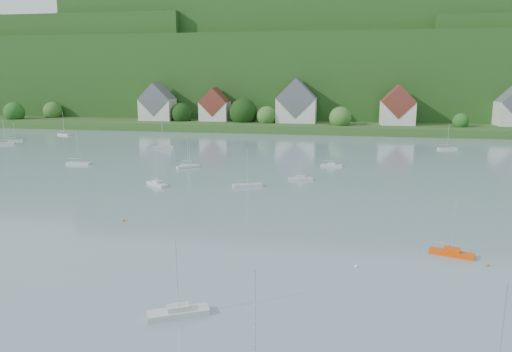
{
  "coord_description": "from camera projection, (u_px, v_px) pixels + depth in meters",
  "views": [
    {
      "loc": [
        24.12,
        -9.44,
        22.28
      ],
      "look_at": [
        8.7,
        75.0,
        4.0
      ],
      "focal_mm": 33.45,
      "sensor_mm": 36.0,
      "label": 1
    }
  ],
  "objects": [
    {
      "name": "far_shore_strip",
      "position": [
        287.0,
        123.0,
        210.08
      ],
      "size": [
        600.0,
        60.0,
        3.0
      ],
      "primitive_type": "cube",
      "color": "#305520",
      "rests_on": "ground"
    },
    {
      "name": "forested_ridge",
      "position": [
        303.0,
        74.0,
        271.53
      ],
      "size": [
        620.0,
        181.22,
        69.89
      ],
      "color": "#153B13",
      "rests_on": "ground"
    },
    {
      "name": "village_building_0",
      "position": [
        158.0,
        105.0,
        205.57
      ],
      "size": [
        14.0,
        10.4,
        16.0
      ],
      "color": "beige",
      "rests_on": "far_shore_strip"
    },
    {
      "name": "village_building_1",
      "position": [
        215.0,
        107.0,
        203.26
      ],
      "size": [
        12.0,
        9.36,
        14.0
      ],
      "color": "beige",
      "rests_on": "far_shore_strip"
    },
    {
      "name": "village_building_2",
      "position": [
        296.0,
        105.0,
        195.83
      ],
      "size": [
        16.0,
        11.44,
        18.0
      ],
      "color": "beige",
      "rests_on": "far_shore_strip"
    },
    {
      "name": "village_building_3",
      "position": [
        398.0,
        108.0,
        187.05
      ],
      "size": [
        13.0,
        10.4,
        15.5
      ],
      "color": "beige",
      "rests_on": "far_shore_strip"
    },
    {
      "name": "near_sailboat_3",
      "position": [
        178.0,
        312.0,
        44.87
      ],
      "size": [
        5.88,
        4.01,
        7.78
      ],
      "rotation": [
        0.0,
        0.0,
        0.46
      ],
      "color": "silver",
      "rests_on": "ground"
    },
    {
      "name": "near_sailboat_5",
      "position": [
        452.0,
        252.0,
        59.88
      ],
      "size": [
        5.5,
        3.13,
        7.16
      ],
      "rotation": [
        0.0,
        0.0,
        -0.33
      ],
      "color": "#EF4805",
      "rests_on": "ground"
    },
    {
      "name": "mooring_buoy_2",
      "position": [
        487.0,
        266.0,
        56.62
      ],
      "size": [
        0.4,
        0.4,
        0.4
      ],
      "primitive_type": "sphere",
      "color": "orange",
      "rests_on": "ground"
    },
    {
      "name": "mooring_buoy_3",
      "position": [
        123.0,
        221.0,
        73.96
      ],
      "size": [
        0.46,
        0.46,
        0.46
      ],
      "primitive_type": "sphere",
      "color": "orange",
      "rests_on": "ground"
    },
    {
      "name": "mooring_buoy_4",
      "position": [
        356.0,
        267.0,
        56.26
      ],
      "size": [
        0.41,
        0.41,
        0.41
      ],
      "primitive_type": "sphere",
      "color": "white",
      "rests_on": "ground"
    },
    {
      "name": "far_sailboat_cluster",
      "position": [
        267.0,
        157.0,
        129.23
      ],
      "size": [
        195.94,
        76.63,
        8.71
      ],
      "color": "silver",
      "rests_on": "ground"
    }
  ]
}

